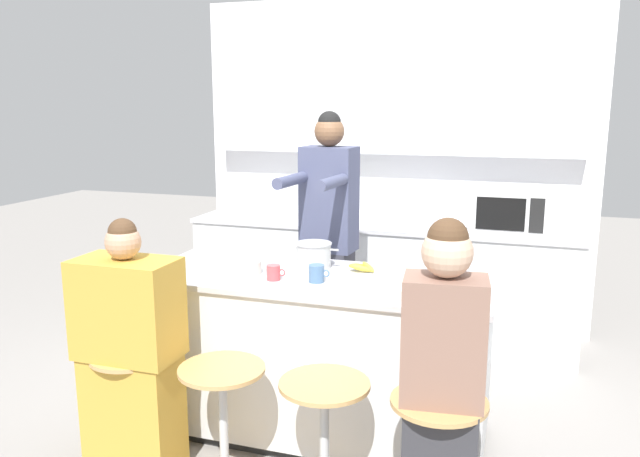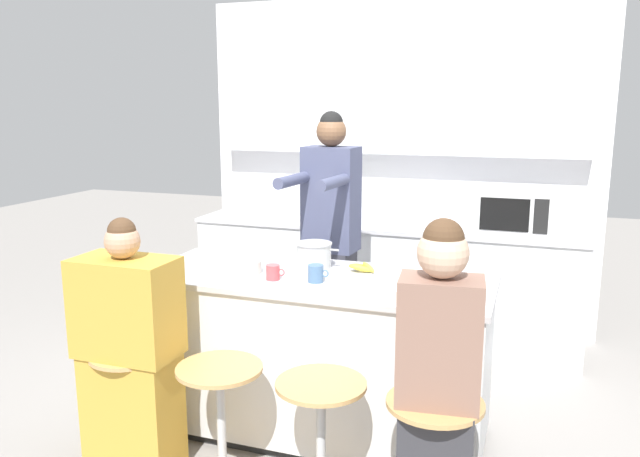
{
  "view_description": "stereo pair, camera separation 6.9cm",
  "coord_description": "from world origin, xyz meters",
  "px_view_note": "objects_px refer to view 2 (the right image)",
  "views": [
    {
      "loc": [
        1.04,
        -3.11,
        1.86
      ],
      "look_at": [
        0.0,
        0.08,
        1.18
      ],
      "focal_mm": 35.0,
      "sensor_mm": 36.0,
      "label": 1
    },
    {
      "loc": [
        1.1,
        -3.09,
        1.86
      ],
      "look_at": [
        0.0,
        0.08,
        1.18
      ],
      "focal_mm": 35.0,
      "sensor_mm": 36.0,
      "label": 2
    }
  ],
  "objects_px": {
    "person_cooking": "(330,250)",
    "person_wrapped_blanket": "(130,357)",
    "bar_stool_rightmost": "(433,457)",
    "potted_plant": "(333,205)",
    "fruit_bowl": "(390,291)",
    "bar_stool_leftmost": "(133,399)",
    "banana_bunch": "(362,267)",
    "person_seated_near": "(437,394)",
    "kitchen_island": "(316,355)",
    "microwave": "(513,211)",
    "cooking_pot": "(314,255)",
    "bar_stool_center_right": "(321,436)",
    "coffee_cup_far": "(316,273)",
    "bar_stool_center_left": "(221,417)",
    "coffee_cup_near": "(273,272)"
  },
  "relations": [
    {
      "from": "cooking_pot",
      "to": "fruit_bowl",
      "type": "xyz_separation_m",
      "value": [
        0.53,
        -0.39,
        -0.05
      ]
    },
    {
      "from": "coffee_cup_near",
      "to": "banana_bunch",
      "type": "relative_size",
      "value": 0.62
    },
    {
      "from": "bar_stool_leftmost",
      "to": "person_wrapped_blanket",
      "type": "distance_m",
      "value": 0.25
    },
    {
      "from": "fruit_bowl",
      "to": "person_wrapped_blanket",
      "type": "bearing_deg",
      "value": -160.34
    },
    {
      "from": "coffee_cup_near",
      "to": "banana_bunch",
      "type": "bearing_deg",
      "value": 37.33
    },
    {
      "from": "bar_stool_rightmost",
      "to": "microwave",
      "type": "height_order",
      "value": "microwave"
    },
    {
      "from": "coffee_cup_far",
      "to": "bar_stool_leftmost",
      "type": "bearing_deg",
      "value": -147.23
    },
    {
      "from": "microwave",
      "to": "bar_stool_leftmost",
      "type": "bearing_deg",
      "value": -127.9
    },
    {
      "from": "person_seated_near",
      "to": "potted_plant",
      "type": "xyz_separation_m",
      "value": [
        -1.21,
        2.3,
        0.38
      ]
    },
    {
      "from": "person_seated_near",
      "to": "bar_stool_rightmost",
      "type": "bearing_deg",
      "value": 145.91
    },
    {
      "from": "fruit_bowl",
      "to": "banana_bunch",
      "type": "bearing_deg",
      "value": 122.14
    },
    {
      "from": "fruit_bowl",
      "to": "bar_stool_center_left",
      "type": "bearing_deg",
      "value": -149.87
    },
    {
      "from": "bar_stool_rightmost",
      "to": "banana_bunch",
      "type": "relative_size",
      "value": 3.67
    },
    {
      "from": "person_wrapped_blanket",
      "to": "cooking_pot",
      "type": "height_order",
      "value": "person_wrapped_blanket"
    },
    {
      "from": "person_wrapped_blanket",
      "to": "potted_plant",
      "type": "bearing_deg",
      "value": 82.19
    },
    {
      "from": "fruit_bowl",
      "to": "potted_plant",
      "type": "height_order",
      "value": "potted_plant"
    },
    {
      "from": "kitchen_island",
      "to": "person_cooking",
      "type": "relative_size",
      "value": 1.06
    },
    {
      "from": "kitchen_island",
      "to": "fruit_bowl",
      "type": "bearing_deg",
      "value": -25.74
    },
    {
      "from": "person_wrapped_blanket",
      "to": "fruit_bowl",
      "type": "relative_size",
      "value": 5.95
    },
    {
      "from": "fruit_bowl",
      "to": "banana_bunch",
      "type": "height_order",
      "value": "fruit_bowl"
    },
    {
      "from": "bar_stool_center_left",
      "to": "potted_plant",
      "type": "distance_m",
      "value": 2.39
    },
    {
      "from": "coffee_cup_near",
      "to": "person_seated_near",
      "type": "bearing_deg",
      "value": -28.12
    },
    {
      "from": "bar_stool_leftmost",
      "to": "person_wrapped_blanket",
      "type": "xyz_separation_m",
      "value": [
        0.02,
        -0.03,
        0.24
      ]
    },
    {
      "from": "person_seated_near",
      "to": "fruit_bowl",
      "type": "bearing_deg",
      "value": 119.21
    },
    {
      "from": "bar_stool_rightmost",
      "to": "kitchen_island",
      "type": "bearing_deg",
      "value": 139.55
    },
    {
      "from": "bar_stool_rightmost",
      "to": "potted_plant",
      "type": "xyz_separation_m",
      "value": [
        -1.2,
        2.29,
        0.68
      ]
    },
    {
      "from": "bar_stool_center_right",
      "to": "person_wrapped_blanket",
      "type": "distance_m",
      "value": 1.03
    },
    {
      "from": "coffee_cup_near",
      "to": "fruit_bowl",
      "type": "bearing_deg",
      "value": -7.12
    },
    {
      "from": "potted_plant",
      "to": "coffee_cup_far",
      "type": "bearing_deg",
      "value": -74.81
    },
    {
      "from": "kitchen_island",
      "to": "cooking_pot",
      "type": "distance_m",
      "value": 0.56
    },
    {
      "from": "bar_stool_rightmost",
      "to": "coffee_cup_near",
      "type": "height_order",
      "value": "coffee_cup_near"
    },
    {
      "from": "bar_stool_center_right",
      "to": "coffee_cup_far",
      "type": "relative_size",
      "value": 5.51
    },
    {
      "from": "person_cooking",
      "to": "person_seated_near",
      "type": "distance_m",
      "value": 1.63
    },
    {
      "from": "person_cooking",
      "to": "person_wrapped_blanket",
      "type": "xyz_separation_m",
      "value": [
        -0.61,
        -1.33,
        -0.3
      ]
    },
    {
      "from": "banana_bunch",
      "to": "fruit_bowl",
      "type": "bearing_deg",
      "value": -57.86
    },
    {
      "from": "bar_stool_leftmost",
      "to": "person_seated_near",
      "type": "relative_size",
      "value": 0.45
    },
    {
      "from": "bar_stool_leftmost",
      "to": "person_cooking",
      "type": "distance_m",
      "value": 1.54
    },
    {
      "from": "person_wrapped_blanket",
      "to": "potted_plant",
      "type": "xyz_separation_m",
      "value": [
        0.31,
        2.3,
        0.43
      ]
    },
    {
      "from": "banana_bunch",
      "to": "potted_plant",
      "type": "bearing_deg",
      "value": 113.89
    },
    {
      "from": "person_wrapped_blanket",
      "to": "microwave",
      "type": "xyz_separation_m",
      "value": [
        1.71,
        2.25,
        0.47
      ]
    },
    {
      "from": "person_cooking",
      "to": "person_wrapped_blanket",
      "type": "height_order",
      "value": "person_cooking"
    },
    {
      "from": "kitchen_island",
      "to": "bar_stool_rightmost",
      "type": "xyz_separation_m",
      "value": [
        0.77,
        -0.65,
        -0.1
      ]
    },
    {
      "from": "coffee_cup_near",
      "to": "coffee_cup_far",
      "type": "xyz_separation_m",
      "value": [
        0.23,
        0.04,
        0.01
      ]
    },
    {
      "from": "bar_stool_center_left",
      "to": "fruit_bowl",
      "type": "relative_size",
      "value": 2.84
    },
    {
      "from": "person_cooking",
      "to": "potted_plant",
      "type": "height_order",
      "value": "person_cooking"
    },
    {
      "from": "person_seated_near",
      "to": "potted_plant",
      "type": "distance_m",
      "value": 2.62
    },
    {
      "from": "kitchen_island",
      "to": "microwave",
      "type": "relative_size",
      "value": 3.53
    },
    {
      "from": "cooking_pot",
      "to": "person_wrapped_blanket",
      "type": "bearing_deg",
      "value": -129.72
    },
    {
      "from": "bar_stool_center_left",
      "to": "potted_plant",
      "type": "relative_size",
      "value": 2.68
    },
    {
      "from": "coffee_cup_near",
      "to": "coffee_cup_far",
      "type": "distance_m",
      "value": 0.23
    }
  ]
}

